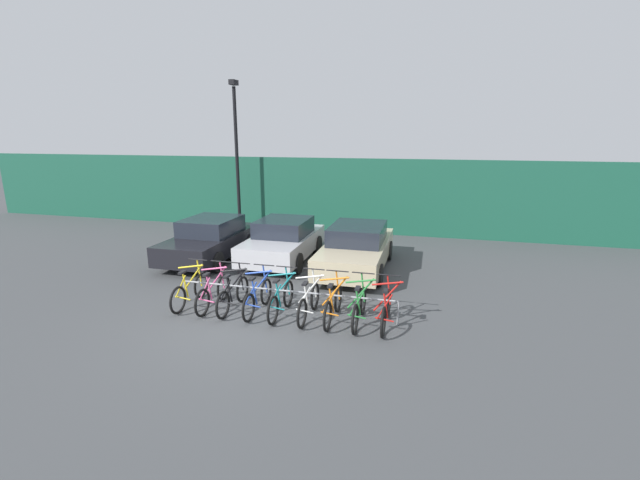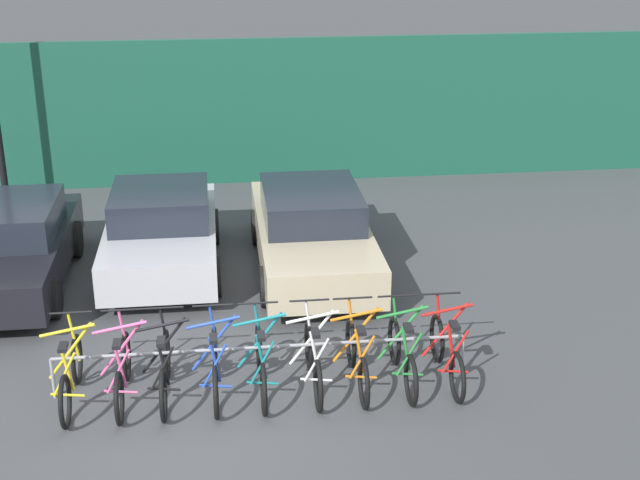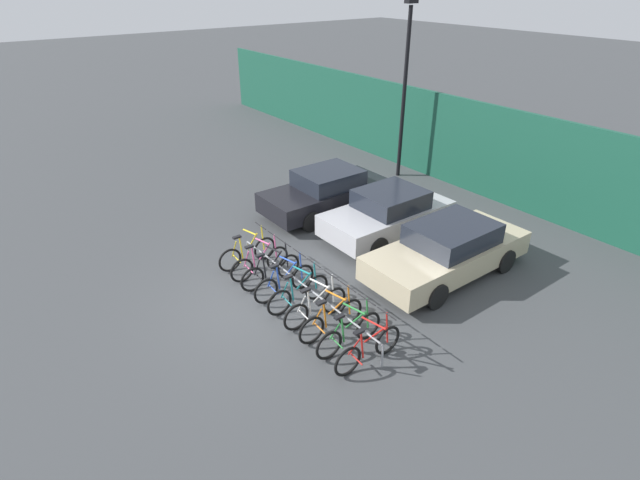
# 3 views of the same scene
# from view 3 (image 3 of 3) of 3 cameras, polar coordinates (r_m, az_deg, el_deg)

# --- Properties ---
(ground_plane) EXTENTS (120.00, 120.00, 0.00)m
(ground_plane) POSITION_cam_3_polar(r_m,az_deg,el_deg) (12.15, -6.58, -6.72)
(ground_plane) COLOR #424447
(hoarding_wall) EXTENTS (36.00, 0.16, 3.13)m
(hoarding_wall) POSITION_cam_3_polar(r_m,az_deg,el_deg) (17.62, 20.89, 8.70)
(hoarding_wall) COLOR #19513D
(hoarding_wall) RESTS_ON ground
(bike_rack) EXTENTS (5.33, 0.04, 0.57)m
(bike_rack) POSITION_cam_3_polar(r_m,az_deg,el_deg) (11.60, -1.80, -5.39)
(bike_rack) COLOR gray
(bike_rack) RESTS_ON ground
(bicycle_yellow) EXTENTS (0.68, 1.71, 1.05)m
(bicycle_yellow) POSITION_cam_3_polar(r_m,az_deg,el_deg) (13.35, -8.27, -1.44)
(bicycle_yellow) COLOR black
(bicycle_yellow) RESTS_ON ground
(bicycle_pink) EXTENTS (0.68, 1.71, 1.05)m
(bicycle_pink) POSITION_cam_3_polar(r_m,az_deg,el_deg) (12.87, -6.88, -2.56)
(bicycle_pink) COLOR black
(bicycle_pink) RESTS_ON ground
(bicycle_black) EXTENTS (0.68, 1.71, 1.05)m
(bicycle_black) POSITION_cam_3_polar(r_m,az_deg,el_deg) (12.48, -5.65, -3.55)
(bicycle_black) COLOR black
(bicycle_black) RESTS_ON ground
(bicycle_blue) EXTENTS (0.68, 1.71, 1.05)m
(bicycle_blue) POSITION_cam_3_polar(r_m,az_deg,el_deg) (12.02, -4.06, -4.83)
(bicycle_blue) COLOR black
(bicycle_blue) RESTS_ON ground
(bicycle_teal) EXTENTS (0.68, 1.71, 1.05)m
(bicycle_teal) POSITION_cam_3_polar(r_m,az_deg,el_deg) (11.62, -2.48, -6.08)
(bicycle_teal) COLOR black
(bicycle_teal) RESTS_ON ground
(bicycle_white) EXTENTS (0.68, 1.71, 1.05)m
(bicycle_white) POSITION_cam_3_polar(r_m,az_deg,el_deg) (11.17, -0.50, -7.64)
(bicycle_white) COLOR black
(bicycle_white) RESTS_ON ground
(bicycle_orange) EXTENTS (0.68, 1.71, 1.05)m
(bicycle_orange) POSITION_cam_3_polar(r_m,az_deg,el_deg) (10.81, 1.31, -9.05)
(bicycle_orange) COLOR black
(bicycle_orange) RESTS_ON ground
(bicycle_green) EXTENTS (0.68, 1.71, 1.05)m
(bicycle_green) POSITION_cam_3_polar(r_m,az_deg,el_deg) (10.45, 3.35, -10.62)
(bicycle_green) COLOR black
(bicycle_green) RESTS_ON ground
(bicycle_red) EXTENTS (0.68, 1.71, 1.05)m
(bicycle_red) POSITION_cam_3_polar(r_m,az_deg,el_deg) (10.12, 5.55, -12.27)
(bicycle_red) COLOR black
(bicycle_red) RESTS_ON ground
(car_black) EXTENTS (1.91, 4.20, 1.40)m
(car_black) POSITION_cam_3_polar(r_m,az_deg,el_deg) (16.15, 0.71, 5.57)
(car_black) COLOR black
(car_black) RESTS_ON ground
(car_silver) EXTENTS (1.91, 3.96, 1.40)m
(car_silver) POSITION_cam_3_polar(r_m,az_deg,el_deg) (14.76, 7.77, 3.00)
(car_silver) COLOR #B7B7BC
(car_silver) RESTS_ON ground
(car_beige) EXTENTS (1.91, 4.56, 1.40)m
(car_beige) POSITION_cam_3_polar(r_m,az_deg,el_deg) (13.10, 14.43, -1.12)
(car_beige) COLOR #C1B28E
(car_beige) RESTS_ON ground
(lamp_post) EXTENTS (0.24, 0.44, 6.22)m
(lamp_post) POSITION_cam_3_polar(r_m,az_deg,el_deg) (18.75, 9.69, 17.27)
(lamp_post) COLOR black
(lamp_post) RESTS_ON ground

